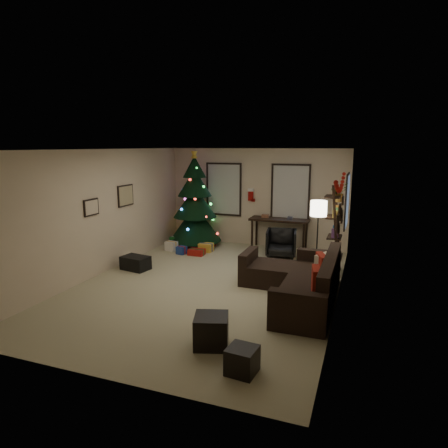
{
  "coord_description": "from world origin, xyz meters",
  "views": [
    {
      "loc": [
        2.9,
        -7.06,
        2.77
      ],
      "look_at": [
        0.1,
        0.6,
        1.15
      ],
      "focal_mm": 31.72,
      "sensor_mm": 36.0,
      "label": 1
    }
  ],
  "objects": [
    {
      "name": "christmas_tree",
      "position": [
        -1.6,
        2.9,
        1.13
      ],
      "size": [
        1.46,
        1.46,
        2.72
      ],
      "rotation": [
        0.0,
        0.0,
        0.16
      ],
      "color": "black",
      "rests_on": "floor"
    },
    {
      "name": "storage_bin",
      "position": [
        -1.95,
        0.36,
        0.15
      ],
      "size": [
        0.67,
        0.51,
        0.31
      ],
      "primitive_type": "cube",
      "rotation": [
        0.0,
        0.0,
        -0.18
      ],
      "color": "black",
      "rests_on": "floor"
    },
    {
      "name": "window_back_left",
      "position": [
        -0.95,
        3.47,
        1.55
      ],
      "size": [
        1.05,
        0.06,
        1.5
      ],
      "color": "#728CB2",
      "rests_on": "wall_back"
    },
    {
      "name": "art_map",
      "position": [
        -2.48,
        0.87,
        1.61
      ],
      "size": [
        0.04,
        0.6,
        0.5
      ],
      "color": "black",
      "rests_on": "wall_left"
    },
    {
      "name": "garland",
      "position": [
        2.45,
        -0.08,
        2.14
      ],
      "size": [
        0.08,
        1.9,
        0.3
      ],
      "primitive_type": null,
      "color": "#A5140C",
      "rests_on": "wall_right"
    },
    {
      "name": "floor_lamp",
      "position": [
        1.95,
        1.35,
        1.36
      ],
      "size": [
        0.34,
        0.34,
        1.63
      ],
      "rotation": [
        0.0,
        0.0,
        -0.0
      ],
      "color": "black",
      "rests_on": "floor"
    },
    {
      "name": "pillow_red_b",
      "position": [
        2.21,
        -0.09,
        0.64
      ],
      "size": [
        0.27,
        0.46,
        0.45
      ],
      "primitive_type": "cube",
      "rotation": [
        0.0,
        0.0,
        0.36
      ],
      "color": "maroon",
      "rests_on": "sofa"
    },
    {
      "name": "sofa",
      "position": [
        1.84,
        -0.05,
        0.28
      ],
      "size": [
        1.89,
        2.74,
        0.87
      ],
      "color": "black",
      "rests_on": "floor"
    },
    {
      "name": "art_abstract",
      "position": [
        -2.48,
        -0.39,
        1.51
      ],
      "size": [
        0.04,
        0.45,
        0.35
      ],
      "color": "black",
      "rests_on": "wall_left"
    },
    {
      "name": "pillow_red_a",
      "position": [
        2.21,
        -0.89,
        0.64
      ],
      "size": [
        0.19,
        0.45,
        0.44
      ],
      "primitive_type": "cube",
      "rotation": [
        0.0,
        0.0,
        0.18
      ],
      "color": "maroon",
      "rests_on": "sofa"
    },
    {
      "name": "window_right_wall",
      "position": [
        2.47,
        2.55,
        1.5
      ],
      "size": [
        0.06,
        0.9,
        1.3
      ],
      "color": "#728CB2",
      "rests_on": "wall_right"
    },
    {
      "name": "wall_front",
      "position": [
        0.0,
        -3.5,
        1.35
      ],
      "size": [
        5.0,
        0.0,
        5.0
      ],
      "primitive_type": "plane",
      "rotation": [
        -1.57,
        0.0,
        0.0
      ],
      "color": "beige",
      "rests_on": "floor"
    },
    {
      "name": "potted_plant",
      "position": [
        2.3,
        1.84,
        1.83
      ],
      "size": [
        0.64,
        0.62,
        0.54
      ],
      "primitive_type": "imported",
      "rotation": [
        0.0,
        0.0,
        0.6
      ],
      "color": "#4C4C4C",
      "rests_on": "bookshelf"
    },
    {
      "name": "stocking_left",
      "position": [
        -0.14,
        3.45,
        1.43
      ],
      "size": [
        0.2,
        0.05,
        0.36
      ],
      "color": "#990F0C",
      "rests_on": "wall_back"
    },
    {
      "name": "floor",
      "position": [
        0.0,
        0.0,
        0.0
      ],
      "size": [
        7.0,
        7.0,
        0.0
      ],
      "primitive_type": "plane",
      "color": "tan",
      "rests_on": "ground"
    },
    {
      "name": "stocking_right",
      "position": [
        0.19,
        3.56,
        1.56
      ],
      "size": [
        0.2,
        0.05,
        0.36
      ],
      "color": "#990F0C",
      "rests_on": "wall_back"
    },
    {
      "name": "window_back_right",
      "position": [
        0.95,
        3.47,
        1.55
      ],
      "size": [
        1.05,
        0.06,
        1.5
      ],
      "color": "#728CB2",
      "rests_on": "wall_back"
    },
    {
      "name": "wall_left",
      "position": [
        -2.5,
        0.0,
        1.35
      ],
      "size": [
        0.0,
        7.0,
        7.0
      ],
      "primitive_type": "plane",
      "rotation": [
        1.57,
        0.0,
        1.57
      ],
      "color": "beige",
      "rests_on": "floor"
    },
    {
      "name": "desk",
      "position": [
        0.73,
        3.22,
        0.75
      ],
      "size": [
        1.58,
        0.56,
        0.85
      ],
      "color": "black",
      "rests_on": "floor"
    },
    {
      "name": "ottoman_far",
      "position": [
        1.58,
        -2.8,
        0.17
      ],
      "size": [
        0.39,
        0.39,
        0.33
      ],
      "primitive_type": "cube",
      "rotation": [
        0.0,
        0.0,
        -0.1
      ],
      "color": "black",
      "rests_on": "floor"
    },
    {
      "name": "wall_back",
      "position": [
        0.0,
        3.5,
        1.35
      ],
      "size": [
        5.0,
        0.0,
        5.0
      ],
      "primitive_type": "plane",
      "rotation": [
        1.57,
        0.0,
        0.0
      ],
      "color": "beige",
      "rests_on": "floor"
    },
    {
      "name": "bookshelf",
      "position": [
        2.3,
        1.63,
        0.95
      ],
      "size": [
        0.3,
        0.58,
        1.97
      ],
      "color": "black",
      "rests_on": "floor"
    },
    {
      "name": "desk_chair",
      "position": [
        0.93,
        2.57,
        0.35
      ],
      "size": [
        0.77,
        0.74,
        0.7
      ],
      "primitive_type": "imported",
      "rotation": [
        0.0,
        0.0,
        0.16
      ],
      "color": "black",
      "rests_on": "floor"
    },
    {
      "name": "gallery",
      "position": [
        2.48,
        -0.07,
        1.57
      ],
      "size": [
        0.03,
        1.25,
        0.54
      ],
      "color": "black",
      "rests_on": "wall_right"
    },
    {
      "name": "ceiling",
      "position": [
        0.0,
        0.0,
        2.7
      ],
      "size": [
        7.0,
        7.0,
        0.0
      ],
      "primitive_type": "plane",
      "rotation": [
        3.14,
        0.0,
        0.0
      ],
      "color": "white",
      "rests_on": "floor"
    },
    {
      "name": "presents",
      "position": [
        -1.53,
        2.21,
        0.11
      ],
      "size": [
        1.3,
        0.89,
        0.28
      ],
      "rotation": [
        0.0,
        0.0,
        0.35
      ],
      "color": "#14591E",
      "rests_on": "floor"
    },
    {
      "name": "pillow_cream",
      "position": [
        2.21,
        0.08,
        0.63
      ],
      "size": [
        0.27,
        0.42,
        0.41
      ],
      "primitive_type": "cube",
      "rotation": [
        0.0,
        0.0,
        -0.41
      ],
      "color": "beige",
      "rests_on": "sofa"
    },
    {
      "name": "ottoman_near",
      "position": [
        0.97,
        -2.3,
        0.22
      ],
      "size": [
        0.59,
        0.59,
        0.44
      ],
      "primitive_type": "cube",
      "rotation": [
        0.0,
        0.0,
        0.31
      ],
      "color": "black",
      "rests_on": "floor"
    },
    {
      "name": "wall_right",
      "position": [
        2.5,
        0.0,
        1.35
      ],
      "size": [
        0.0,
        7.0,
        7.0
      ],
      "primitive_type": "plane",
      "rotation": [
        1.57,
        0.0,
        -1.57
      ],
      "color": "beige",
      "rests_on": "floor"
    }
  ]
}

